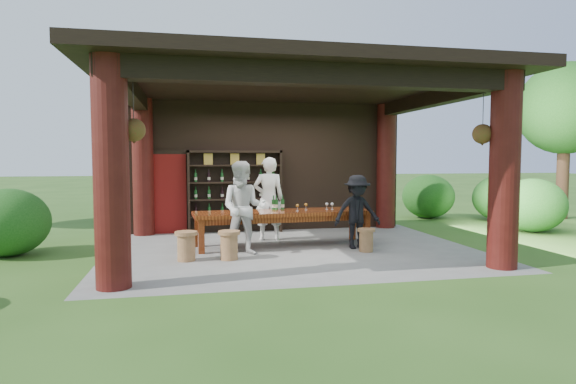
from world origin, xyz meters
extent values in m
plane|color=#2D5119|center=(0.00, 0.00, 0.00)|extent=(90.00, 90.00, 0.00)
cube|color=slate|center=(0.00, 0.00, -0.05)|extent=(7.40, 5.90, 0.10)
cube|color=black|center=(0.00, 2.75, 1.65)|extent=(7.00, 0.18, 3.30)
cube|color=maroon|center=(-2.60, 2.65, 1.00)|extent=(0.95, 0.06, 2.00)
cylinder|color=#380C0A|center=(-3.15, -2.40, 1.65)|extent=(0.50, 0.50, 3.30)
cylinder|color=#380C0A|center=(3.15, -2.40, 1.65)|extent=(0.50, 0.50, 3.30)
cylinder|color=#380C0A|center=(-3.15, 2.55, 1.65)|extent=(0.50, 0.50, 3.30)
cylinder|color=#380C0A|center=(3.15, 2.55, 1.65)|extent=(0.50, 0.50, 3.30)
cube|color=black|center=(0.00, -2.40, 3.15)|extent=(6.70, 0.35, 0.35)
cube|color=black|center=(-3.15, 0.00, 3.15)|extent=(0.30, 5.20, 0.30)
cube|color=black|center=(3.15, 0.00, 3.15)|extent=(0.30, 5.20, 0.30)
cube|color=black|center=(0.00, 0.00, 3.40)|extent=(7.50, 6.00, 0.20)
cylinder|color=black|center=(-2.85, -2.20, 2.62)|extent=(0.01, 0.01, 0.75)
cone|color=black|center=(-2.85, -2.20, 2.17)|extent=(0.32, 0.32, 0.18)
sphere|color=#1E5919|center=(-2.85, -2.20, 2.28)|extent=(0.34, 0.34, 0.34)
cylinder|color=black|center=(2.85, -2.20, 2.62)|extent=(0.01, 0.01, 0.75)
cone|color=black|center=(2.85, -2.20, 2.17)|extent=(0.32, 0.32, 0.18)
sphere|color=#1E5919|center=(2.85, -2.20, 2.28)|extent=(0.34, 0.34, 0.34)
cube|color=#541F0C|center=(-0.11, 0.38, 0.71)|extent=(3.82, 1.22, 0.08)
cube|color=#541F0C|center=(-0.11, 0.38, 0.61)|extent=(3.61, 1.05, 0.12)
cube|color=#541F0C|center=(-1.84, -0.12, 0.34)|extent=(0.13, 0.13, 0.67)
cube|color=#541F0C|center=(1.67, 0.11, 0.34)|extent=(0.13, 0.13, 0.67)
cube|color=#541F0C|center=(-1.90, 0.64, 0.34)|extent=(0.13, 0.13, 0.67)
cube|color=#541F0C|center=(1.62, 0.88, 0.34)|extent=(0.13, 0.13, 0.67)
cylinder|color=brown|center=(-1.36, -0.79, 0.23)|extent=(0.32, 0.32, 0.47)
cylinder|color=brown|center=(-1.36, -0.79, 0.50)|extent=(0.41, 0.41, 0.06)
cylinder|color=brown|center=(1.40, -0.58, 0.20)|extent=(0.28, 0.28, 0.41)
cylinder|color=brown|center=(1.40, -0.58, 0.43)|extent=(0.35, 0.35, 0.06)
cylinder|color=brown|center=(-2.13, -0.74, 0.24)|extent=(0.32, 0.32, 0.47)
cylinder|color=brown|center=(-2.13, -0.74, 0.51)|extent=(0.41, 0.41, 0.06)
imported|color=white|center=(-0.29, 1.18, 0.95)|extent=(0.73, 0.52, 1.89)
imported|color=silver|center=(-1.04, -0.36, 0.91)|extent=(1.01, 0.86, 1.81)
imported|color=black|center=(1.33, -0.21, 0.76)|extent=(0.99, 0.57, 1.52)
cube|color=#BF6672|center=(-1.04, 0.33, 0.82)|extent=(0.27, 0.20, 0.14)
ellipsoid|color=#194C14|center=(6.48, 1.02, 0.58)|extent=(1.60, 1.60, 1.36)
ellipsoid|color=#194C14|center=(-5.46, 0.41, 0.55)|extent=(1.52, 1.52, 1.29)
ellipsoid|color=#194C14|center=(5.26, 4.16, 0.58)|extent=(1.60, 1.60, 1.36)
ellipsoid|color=#194C14|center=(7.07, 3.15, 0.58)|extent=(1.60, 1.60, 1.36)
cylinder|color=#3F2819|center=(9.28, 3.22, 1.60)|extent=(0.36, 0.36, 3.20)
sphere|color=#194C14|center=(9.28, 3.22, 3.40)|extent=(2.80, 2.80, 2.80)
camera|label=1|loc=(-2.08, -9.59, 1.86)|focal=30.00mm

